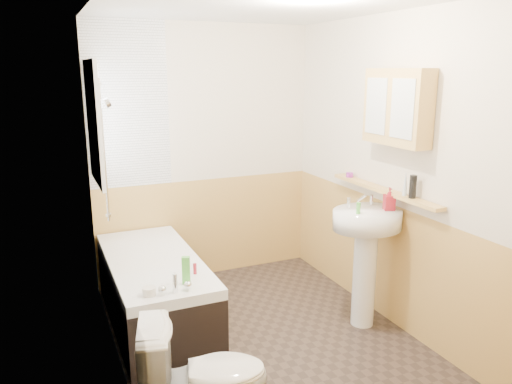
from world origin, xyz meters
The scene contains 26 objects.
floor centered at (0.00, 0.00, 0.00)m, with size 2.80×2.80×0.00m, color #2C231F.
ceiling centered at (0.00, 0.00, 2.50)m, with size 2.80×2.80×0.00m, color white.
wall_back centered at (0.00, 1.41, 1.25)m, with size 2.20×0.02×2.50m, color beige.
wall_front centered at (0.00, -1.41, 1.25)m, with size 2.20×0.02×2.50m, color beige.
wall_left centered at (-1.11, 0.00, 1.25)m, with size 0.02×2.80×2.50m, color beige.
wall_right centered at (1.11, 0.00, 1.25)m, with size 0.02×2.80×2.50m, color beige.
wainscot_right centered at (1.09, 0.00, 0.50)m, with size 0.01×2.80×1.00m, color #DAAD59.
wainscot_front centered at (0.00, -1.39, 0.50)m, with size 2.20×0.01×1.00m, color #DAAD59.
wainscot_back centered at (0.00, 1.39, 0.50)m, with size 2.20×0.01×1.00m, color #DAAD59.
tile_cladding_left centered at (-1.09, 0.00, 1.25)m, with size 0.01×2.80×2.50m, color white.
tile_return_back centered at (-0.73, 1.39, 1.75)m, with size 0.75×0.01×1.50m, color white.
window centered at (-1.06, 0.95, 1.65)m, with size 0.03×0.79×0.99m.
bathtub centered at (-0.73, 0.57, 0.30)m, with size 0.70×1.60×0.71m.
shower_riser centered at (-1.04, 0.61, 1.56)m, with size 0.10×0.07×1.09m.
toilet centered at (-0.76, -0.85, 0.36)m, with size 0.41×0.73×0.71m, color white.
sink centered at (0.84, -0.14, 0.70)m, with size 0.58×0.47×1.11m.
pine_shelf centered at (1.04, -0.06, 1.11)m, with size 0.10×1.30×0.03m, color #DAAD59.
medicine_cabinet centered at (1.01, -0.20, 1.79)m, with size 0.16×0.63×0.57m.
foam_can centered at (1.04, -0.40, 1.21)m, with size 0.05×0.05×0.18m, color black.
green_bottle centered at (1.04, -0.32, 1.22)m, with size 0.04×0.04×0.20m, color silver.
black_jar centered at (1.04, 0.42, 1.14)m, with size 0.06×0.06×0.04m, color purple.
soap_bottle centered at (0.99, -0.21, 1.03)m, with size 0.08×0.18×0.08m, color maroon.
clear_bottle centered at (0.70, -0.20, 1.03)m, with size 0.03×0.03×0.09m, color #59C647.
blue_gel centered at (-0.62, -0.02, 0.67)m, with size 0.06×0.04×0.21m, color #59C647.
cream_jar centered at (-0.90, -0.10, 0.60)m, with size 0.09×0.09×0.06m, color silver.
orange_bottle centered at (-0.51, 0.13, 0.61)m, with size 0.03×0.03×0.08m, color maroon.
Camera 1 is at (-1.50, -3.25, 2.07)m, focal length 35.00 mm.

